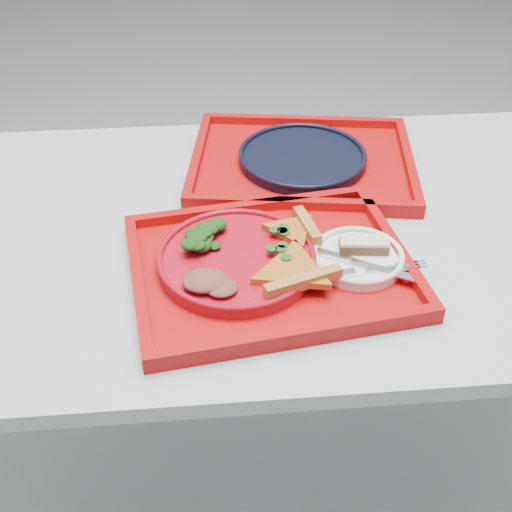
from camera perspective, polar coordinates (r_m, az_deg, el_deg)
The scene contains 14 objects.
ground at distance 1.73m, azimuth 2.67°, elevation -17.62°, with size 10.00×10.00×0.00m, color #999CA2.
table at distance 1.22m, azimuth 3.59°, elevation 0.19°, with size 1.60×0.80×0.75m.
tray_main at distance 1.06m, azimuth 1.30°, elevation -1.24°, with size 0.45×0.35×0.01m, color #A50809.
tray_far at distance 1.34m, azimuth 4.11°, elevation 8.12°, with size 0.45×0.35×0.01m, color #A50809.
dinner_plate at distance 1.05m, azimuth -1.72°, elevation -0.43°, with size 0.26×0.26×0.02m, color #AC0B1B.
side_plate at distance 1.07m, azimuth 9.03°, elevation -0.27°, with size 0.15×0.15×0.01m, color white.
navy_plate at distance 1.33m, azimuth 4.14°, elevation 8.64°, with size 0.26×0.26×0.02m, color black.
pizza_slice_a at distance 1.01m, azimuth 3.28°, elevation -1.04°, with size 0.15×0.13×0.02m, color #C47B20, non-canonical shape.
pizza_slice_b at distance 1.09m, azimuth 3.25°, elevation 2.47°, with size 0.11×0.09×0.02m, color #C47B20, non-canonical shape.
salad_heap at distance 1.07m, azimuth -4.13°, elevation 2.09°, with size 0.08×0.07×0.04m, color black.
meat_portion at distance 0.99m, azimuth -4.56°, elevation -2.21°, with size 0.07×0.06×0.02m, color brown.
dessert_bar at distance 1.08m, azimuth 9.56°, elevation 1.00°, with size 0.08×0.04×0.02m.
knife at distance 1.05m, azimuth 9.26°, elevation -0.61°, with size 0.18×0.02×0.01m, color silver.
fork at distance 1.04m, azimuth 9.58°, elevation -1.31°, with size 0.18×0.02×0.01m, color silver.
Camera 1 is at (-0.16, -0.94, 1.44)m, focal length 45.00 mm.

